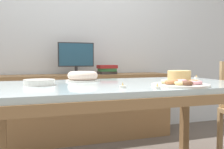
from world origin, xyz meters
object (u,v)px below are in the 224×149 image
object	(u,v)px
pastry_platter	(181,84)
tealight_near_front	(196,77)
book_stack	(107,69)
plate_stack	(39,82)
computer_monitor	(76,59)
tealight_centre	(157,87)
cake_golden_bundt	(83,76)
tealight_near_cakes	(123,86)
cake_chocolate_round	(179,77)

from	to	relation	value
pastry_platter	tealight_near_front	bearing A→B (deg)	44.94
book_stack	plate_stack	xyz separation A→B (m)	(-0.86, -1.16, -0.04)
book_stack	plate_stack	distance (m)	1.44
computer_monitor	tealight_centre	xyz separation A→B (m)	(0.16, -1.62, -0.18)
computer_monitor	cake_golden_bundt	xyz separation A→B (m)	(-0.13, -0.92, -0.15)
book_stack	tealight_near_front	size ratio (longest dim) A/B	5.69
cake_golden_bundt	tealight_near_cakes	size ratio (longest dim) A/B	6.90
cake_golden_bundt	tealight_centre	world-z (taller)	cake_golden_bundt
book_stack	tealight_near_cakes	xyz separation A→B (m)	(-0.39, -1.50, -0.05)
cake_golden_bundt	tealight_near_front	bearing A→B (deg)	-2.09
book_stack	tealight_centre	bearing A→B (deg)	-97.76
book_stack	pastry_platter	size ratio (longest dim) A/B	0.60
plate_stack	tealight_centre	distance (m)	0.79
pastry_platter	tealight_centre	xyz separation A→B (m)	(-0.23, -0.10, -0.00)
tealight_near_front	tealight_centre	bearing A→B (deg)	-140.27
tealight_centre	tealight_near_front	bearing A→B (deg)	39.73
cake_chocolate_round	tealight_near_front	bearing A→B (deg)	33.84
cake_golden_bundt	tealight_centre	xyz separation A→B (m)	(0.29, -0.69, -0.03)
plate_stack	tealight_near_front	size ratio (longest dim) A/B	5.25
cake_chocolate_round	pastry_platter	world-z (taller)	cake_chocolate_round
computer_monitor	tealight_centre	distance (m)	1.64
plate_stack	cake_chocolate_round	bearing A→B (deg)	-2.26
cake_chocolate_round	tealight_near_front	world-z (taller)	cake_chocolate_round
book_stack	computer_monitor	bearing A→B (deg)	-179.79
tealight_near_cakes	tealight_near_front	world-z (taller)	same
tealight_near_cakes	tealight_centre	bearing A→B (deg)	-35.00
cake_golden_bundt	book_stack	bearing A→B (deg)	60.99
book_stack	cake_chocolate_round	size ratio (longest dim) A/B	0.80
pastry_platter	tealight_centre	size ratio (longest dim) A/B	9.44
computer_monitor	cake_golden_bundt	size ratio (longest dim) A/B	1.54
book_stack	tealight_near_cakes	size ratio (longest dim) A/B	5.69
cake_golden_bundt	tealight_near_cakes	distance (m)	0.59
book_stack	cake_chocolate_round	bearing A→B (deg)	-79.71
cake_chocolate_round	tealight_near_cakes	world-z (taller)	cake_chocolate_round
computer_monitor	tealight_centre	world-z (taller)	computer_monitor
tealight_near_cakes	plate_stack	bearing A→B (deg)	143.99
computer_monitor	tealight_near_front	bearing A→B (deg)	-45.35
book_stack	tealight_centre	world-z (taller)	book_stack
cake_chocolate_round	tealight_centre	xyz separation A→B (m)	(-0.44, -0.42, -0.03)
cake_chocolate_round	plate_stack	distance (m)	1.08
cake_chocolate_round	tealight_centre	distance (m)	0.61
plate_stack	tealight_near_front	xyz separation A→B (m)	(1.43, 0.19, -0.01)
computer_monitor	tealight_near_front	xyz separation A→B (m)	(0.95, -0.96, -0.18)
cake_golden_bundt	tealight_near_front	xyz separation A→B (m)	(1.08, -0.04, -0.03)
tealight_centre	cake_chocolate_round	bearing A→B (deg)	43.83
cake_chocolate_round	pastry_platter	bearing A→B (deg)	-122.74
computer_monitor	tealight_near_cakes	distance (m)	1.51
plate_stack	pastry_platter	bearing A→B (deg)	-22.50
cake_chocolate_round	cake_golden_bundt	bearing A→B (deg)	159.42
pastry_platter	cake_golden_bundt	bearing A→B (deg)	131.42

